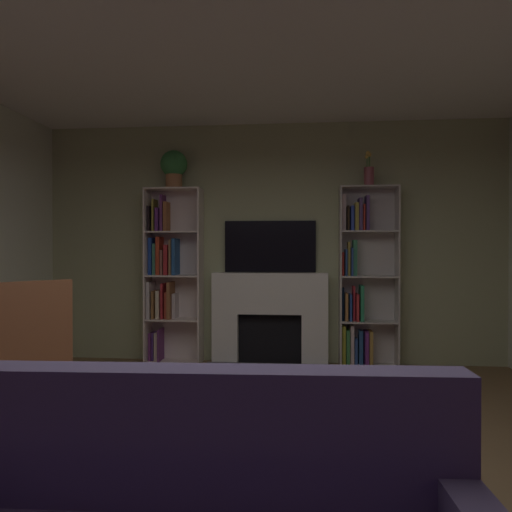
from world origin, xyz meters
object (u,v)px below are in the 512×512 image
(tv, at_px, (270,247))
(bookshelf_right, at_px, (361,283))
(armchair, at_px, (16,363))
(bookshelf_left, at_px, (169,276))
(potted_plant, at_px, (174,167))
(vase_with_flowers, at_px, (369,174))
(fireplace, at_px, (270,316))

(tv, xyz_separation_m, bookshelf_right, (1.06, -0.07, -0.43))
(armchair, bearing_deg, bookshelf_left, 81.58)
(potted_plant, height_order, armchair, potted_plant)
(bookshelf_left, relative_size, potted_plant, 4.59)
(tv, xyz_separation_m, armchair, (-1.58, -2.57, -0.82))
(vase_with_flowers, bearing_deg, fireplace, 177.63)
(bookshelf_left, bearing_deg, armchair, -98.42)
(tv, height_order, vase_with_flowers, vase_with_flowers)
(tv, bearing_deg, potted_plant, -173.98)
(fireplace, distance_m, tv, 0.83)
(tv, height_order, bookshelf_right, bookshelf_right)
(fireplace, height_order, vase_with_flowers, vase_with_flowers)
(tv, bearing_deg, bookshelf_left, -176.19)
(potted_plant, bearing_deg, bookshelf_left, 152.32)
(vase_with_flowers, bearing_deg, potted_plant, 179.97)
(bookshelf_right, xyz_separation_m, vase_with_flowers, (0.08, -0.05, 1.25))
(bookshelf_left, relative_size, bookshelf_right, 1.00)
(tv, bearing_deg, fireplace, -90.00)
(bookshelf_right, bearing_deg, bookshelf_left, -179.68)
(tv, bearing_deg, bookshelf_right, -3.67)
(fireplace, relative_size, bookshelf_left, 0.70)
(potted_plant, xyz_separation_m, armchair, (-0.44, -2.45, -1.77))
(fireplace, bearing_deg, tv, 90.00)
(bookshelf_right, bearing_deg, vase_with_flowers, -35.05)
(vase_with_flowers, relative_size, armchair, 0.35)
(potted_plant, bearing_deg, bookshelf_right, 1.35)
(potted_plant, distance_m, vase_with_flowers, 2.28)
(potted_plant, relative_size, armchair, 0.40)
(bookshelf_right, height_order, armchair, bookshelf_right)
(tv, xyz_separation_m, vase_with_flowers, (1.14, -0.12, 0.83))
(tv, relative_size, armchair, 0.96)
(bookshelf_left, height_order, bookshelf_right, same)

